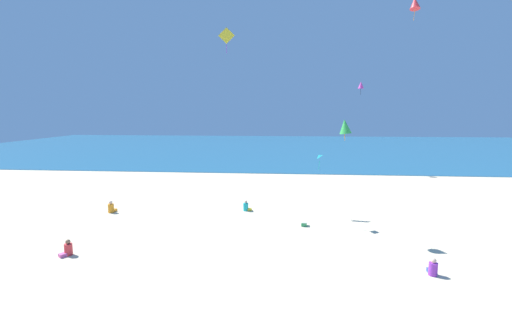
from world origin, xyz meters
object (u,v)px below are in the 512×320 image
at_px(kite_teal, 319,156).
at_px(kite_magenta, 361,85).
at_px(person_3, 68,250).
at_px(kite_green, 345,126).
at_px(person_1, 111,208).
at_px(kite_red, 415,3).
at_px(person_0, 246,207).
at_px(person_2, 433,269).
at_px(kite_yellow, 226,36).
at_px(cooler_box, 304,224).

bearing_deg(kite_teal, kite_magenta, 72.58).
relative_size(person_3, kite_green, 0.66).
xyz_separation_m(person_1, kite_red, (21.88, 7.96, 15.04)).
bearing_deg(kite_red, person_0, -152.07).
bearing_deg(person_2, kite_yellow, 45.95).
bearing_deg(cooler_box, person_0, 142.09).
relative_size(person_2, kite_red, 0.41).
relative_size(cooler_box, kite_teal, 0.43).
bearing_deg(kite_magenta, person_3, -125.25).
xyz_separation_m(cooler_box, person_1, (-12.97, 1.78, 0.17)).
height_order(cooler_box, person_3, person_3).
bearing_deg(person_3, person_0, 173.91).
distance_m(person_0, kite_magenta, 23.09).
relative_size(person_0, kite_teal, 0.75).
relative_size(person_1, kite_red, 0.44).
distance_m(person_1, person_3, 7.40).
height_order(person_2, kite_red, kite_red).
bearing_deg(person_3, kite_red, 162.76).
distance_m(person_1, person_2, 19.71).
bearing_deg(person_3, kite_green, 143.16).
height_order(person_1, kite_green, kite_green).
xyz_separation_m(person_2, kite_red, (3.82, 15.85, 15.07)).
relative_size(kite_teal, kite_magenta, 0.67).
bearing_deg(person_3, kite_teal, 152.85).
distance_m(person_1, kite_green, 16.35).
distance_m(person_2, person_3, 16.59).
bearing_deg(kite_teal, person_2, -58.20).
height_order(person_3, kite_yellow, kite_yellow).
relative_size(person_2, kite_teal, 0.77).
relative_size(kite_magenta, kite_red, 0.78).
height_order(kite_teal, kite_green, kite_green).
bearing_deg(kite_green, person_3, -162.88).
xyz_separation_m(cooler_box, person_2, (5.10, -6.10, 0.15)).
height_order(person_0, person_2, person_2).
xyz_separation_m(person_0, person_1, (-9.13, -1.20, 0.03)).
relative_size(person_0, kite_yellow, 0.40).
height_order(person_0, person_1, person_1).
xyz_separation_m(cooler_box, kite_green, (2.03, -1.31, 5.90)).
distance_m(person_2, kite_magenta, 28.72).
distance_m(person_0, person_3, 11.40).
relative_size(person_2, kite_magenta, 0.52).
bearing_deg(person_2, cooler_box, 43.98).
xyz_separation_m(person_1, kite_teal, (13.81, -1.02, 3.83)).
bearing_deg(person_1, cooler_box, -86.60).
bearing_deg(cooler_box, person_3, -154.53).
bearing_deg(cooler_box, kite_green, -32.74).
relative_size(person_3, kite_red, 0.42).
relative_size(person_1, kite_yellow, 0.44).
distance_m(cooler_box, kite_teal, 4.16).
bearing_deg(kite_teal, kite_yellow, 141.81).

